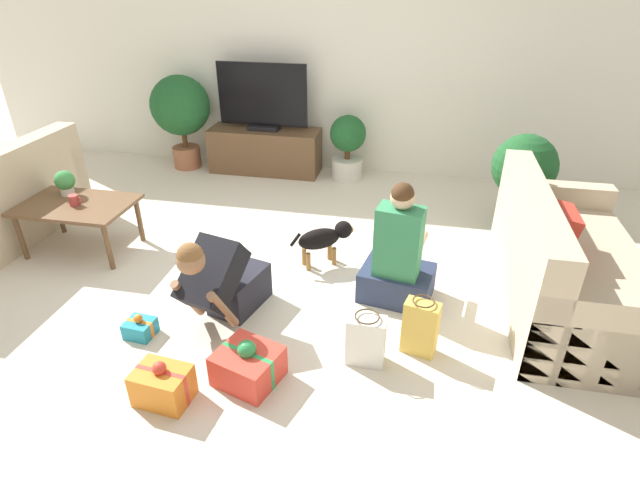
# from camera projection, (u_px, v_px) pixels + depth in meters

# --- Properties ---
(ground_plane) EXTENTS (16.00, 16.00, 0.00)m
(ground_plane) POSITION_uv_depth(u_px,v_px,m) (243.00, 279.00, 4.02)
(ground_plane) COLOR beige
(wall_back) EXTENTS (8.40, 0.06, 2.60)m
(wall_back) POSITION_uv_depth(u_px,v_px,m) (311.00, 57.00, 5.64)
(wall_back) COLOR white
(wall_back) RESTS_ON ground_plane
(sofa_right) EXTENTS (0.89, 1.81, 0.87)m
(sofa_right) POSITION_uv_depth(u_px,v_px,m) (564.00, 268.00, 3.59)
(sofa_right) COLOR #C6B293
(sofa_right) RESTS_ON ground_plane
(coffee_table) EXTENTS (0.93, 0.62, 0.45)m
(coffee_table) POSITION_uv_depth(u_px,v_px,m) (77.00, 209.00, 4.25)
(coffee_table) COLOR brown
(coffee_table) RESTS_ON ground_plane
(tv_console) EXTENTS (1.31, 0.45, 0.52)m
(tv_console) POSITION_uv_depth(u_px,v_px,m) (265.00, 151.00, 5.99)
(tv_console) COLOR brown
(tv_console) RESTS_ON ground_plane
(tv) EXTENTS (1.05, 0.20, 0.75)m
(tv) POSITION_uv_depth(u_px,v_px,m) (263.00, 100.00, 5.70)
(tv) COLOR black
(tv) RESTS_ON tv_console
(potted_plant_back_left) EXTENTS (0.70, 0.70, 1.11)m
(potted_plant_back_left) POSITION_uv_depth(u_px,v_px,m) (181.00, 110.00, 5.90)
(potted_plant_back_left) COLOR #A36042
(potted_plant_back_left) RESTS_ON ground_plane
(potted_plant_corner_right) EXTENTS (0.58, 0.58, 0.90)m
(potted_plant_corner_right) POSITION_uv_depth(u_px,v_px,m) (524.00, 168.00, 4.56)
(potted_plant_corner_right) COLOR #336B84
(potted_plant_corner_right) RESTS_ON ground_plane
(potted_plant_back_right) EXTENTS (0.41, 0.41, 0.75)m
(potted_plant_back_right) POSITION_uv_depth(u_px,v_px,m) (348.00, 145.00, 5.69)
(potted_plant_back_right) COLOR beige
(potted_plant_back_right) RESTS_ON ground_plane
(person_kneeling) EXTENTS (0.49, 0.79, 0.75)m
(person_kneeling) POSITION_uv_depth(u_px,v_px,m) (222.00, 280.00, 3.42)
(person_kneeling) COLOR #23232D
(person_kneeling) RESTS_ON ground_plane
(person_sitting) EXTENTS (0.58, 0.54, 0.95)m
(person_sitting) POSITION_uv_depth(u_px,v_px,m) (398.00, 260.00, 3.64)
(person_sitting) COLOR #283351
(person_sitting) RESTS_ON ground_plane
(dog) EXTENTS (0.48, 0.36, 0.36)m
(dog) POSITION_uv_depth(u_px,v_px,m) (325.00, 238.00, 4.11)
(dog) COLOR black
(dog) RESTS_ON ground_plane
(gift_box_a) EXTENTS (0.20, 0.18, 0.17)m
(gift_box_a) POSITION_uv_depth(u_px,v_px,m) (140.00, 328.00, 3.38)
(gift_box_a) COLOR teal
(gift_box_a) RESTS_ON ground_plane
(gift_box_b) EXTENTS (0.33, 0.26, 0.28)m
(gift_box_b) POSITION_uv_depth(u_px,v_px,m) (163.00, 385.00, 2.86)
(gift_box_b) COLOR orange
(gift_box_b) RESTS_ON ground_plane
(gift_box_c) EXTENTS (0.44, 0.42, 0.29)m
(gift_box_c) POSITION_uv_depth(u_px,v_px,m) (248.00, 365.00, 3.00)
(gift_box_c) COLOR red
(gift_box_c) RESTS_ON ground_plane
(gift_bag_a) EXTENTS (0.24, 0.16, 0.36)m
(gift_bag_a) POSITION_uv_depth(u_px,v_px,m) (366.00, 340.00, 3.11)
(gift_bag_a) COLOR white
(gift_bag_a) RESTS_ON ground_plane
(gift_bag_b) EXTENTS (0.24, 0.17, 0.40)m
(gift_bag_b) POSITION_uv_depth(u_px,v_px,m) (420.00, 327.00, 3.18)
(gift_bag_b) COLOR #E5B74C
(gift_bag_b) RESTS_ON ground_plane
(mug) EXTENTS (0.12, 0.08, 0.09)m
(mug) POSITION_uv_depth(u_px,v_px,m) (74.00, 200.00, 4.17)
(mug) COLOR #B23D38
(mug) RESTS_ON coffee_table
(tabletop_plant) EXTENTS (0.17, 0.17, 0.22)m
(tabletop_plant) POSITION_uv_depth(u_px,v_px,m) (65.00, 182.00, 4.32)
(tabletop_plant) COLOR beige
(tabletop_plant) RESTS_ON coffee_table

